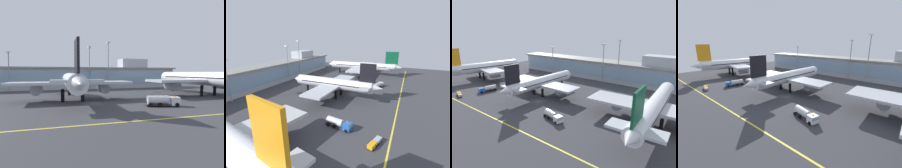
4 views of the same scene
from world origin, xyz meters
The scene contains 13 objects.
ground_plane centered at (0.00, 0.00, 0.00)m, with size 180.00×180.00×0.00m, color #38383D.
taxiway_centreline_stripe centered at (0.00, -22.00, 0.01)m, with size 144.00×0.50×0.01m, color yellow.
terminal_building centered at (1.87, 53.50, 6.45)m, with size 121.66×14.00×17.11m.
airliner_near_left centered at (-55.70, 8.28, 7.41)m, with size 38.85×50.42×20.22m.
airliner_near_right centered at (-5.62, 7.98, 6.19)m, with size 38.90×46.92×16.94m.
airliner_far_right centered at (45.48, 7.90, 6.51)m, with size 44.93×56.81×17.86m.
fuel_tanker_truck centered at (-30.66, -6.37, 1.51)m, with size 4.28×9.33×2.90m.
baggage_tug_near centered at (-34.81, -18.38, 0.79)m, with size 5.80×3.18×1.40m.
service_truck_far centered at (17.07, -9.70, 1.51)m, with size 9.36×4.89×2.90m.
apron_light_mast_west centered at (-31.23, 45.22, 12.76)m, with size 1.80×1.80×18.84m.
apron_light_mast_centre centered at (7.10, 46.04, 14.99)m, with size 1.80×1.80×22.79m.
apron_light_mast_east centered at (17.05, 44.67, 16.48)m, with size 1.80×1.80×25.48m.
safety_cone centered at (-48.29, -13.32, 0.35)m, with size 0.55×0.55×0.69m, color orange.
Camera 3 is at (58.56, -56.46, 30.96)m, focal length 31.14 mm.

